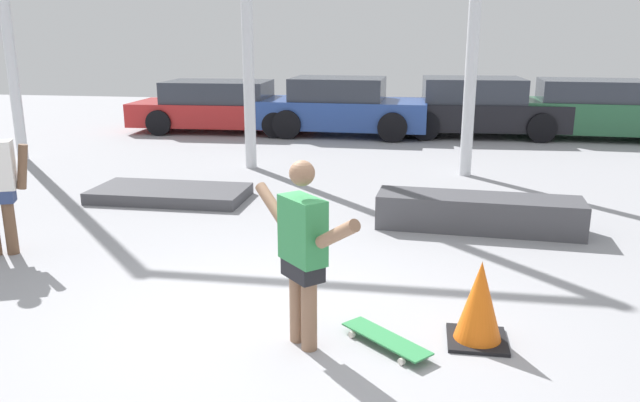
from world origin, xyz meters
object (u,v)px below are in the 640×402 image
grind_box (478,213)px  manual_pad (170,194)px  parked_car_black (476,108)px  traffic_cone (480,303)px  skateboard (386,339)px  parked_car_blue (343,107)px  parked_car_green (595,110)px  parked_car_red (224,107)px  skateboarder (303,247)px

grind_box → manual_pad: 4.42m
parked_car_black → traffic_cone: (-0.75, -10.60, -0.32)m
skateboard → grind_box: size_ratio=0.30×
parked_car_blue → parked_car_green: size_ratio=0.93×
skateboard → traffic_cone: size_ratio=1.10×
parked_car_red → parked_car_green: size_ratio=1.09×
manual_pad → skateboard: bearing=-49.3°
skateboarder → traffic_cone: bearing=58.3°
skateboard → manual_pad: manual_pad is taller
grind_box → parked_car_red: (-5.59, 7.23, 0.39)m
skateboard → skateboarder: bearing=-132.1°
parked_car_red → traffic_cone: 11.56m
parked_car_blue → grind_box: bearing=-68.8°
manual_pad → parked_car_black: 8.41m
skateboarder → parked_car_green: size_ratio=0.35×
grind_box → parked_car_black: parked_car_black is taller
skateboarder → skateboard: bearing=53.2°
manual_pad → parked_car_blue: bearing=74.9°
parked_car_red → parked_car_blue: 2.97m
parked_car_red → parked_car_blue: parked_car_blue is taller
skateboarder → parked_car_blue: bearing=142.5°
parked_car_red → parked_car_black: (6.11, 0.37, 0.06)m
skateboarder → parked_car_black: skateboarder is taller
parked_car_red → parked_car_green: bearing=0.6°
manual_pad → parked_car_black: parked_car_black is taller
parked_car_green → manual_pad: bearing=-135.2°
parked_car_black → parked_car_green: parked_car_black is taller
manual_pad → parked_car_blue: parked_car_blue is taller
parked_car_red → parked_car_blue: size_ratio=1.17×
parked_car_red → traffic_cone: (5.36, -10.23, -0.27)m
skateboarder → grind_box: 3.69m
skateboarder → parked_car_green: (4.78, 10.90, -0.16)m
parked_car_black → parked_car_red: bearing=-179.5°
manual_pad → parked_car_black: size_ratio=0.53×
grind_box → parked_car_blue: bearing=110.1°
skateboarder → parked_car_black: 11.08m
grind_box → parked_car_green: bearing=67.2°
grind_box → parked_car_green: size_ratio=0.59×
parked_car_blue → traffic_cone: 10.45m
parked_car_black → parked_car_green: 2.68m
manual_pad → parked_car_green: 10.21m
skateboarder → parked_car_red: bearing=157.7°
grind_box → traffic_cone: size_ratio=3.68×
skateboarder → parked_car_green: 11.90m
skateboarder → parked_car_red: skateboarder is taller
parked_car_red → parked_car_green: 8.80m
skateboarder → parked_car_red: 11.25m
skateboard → parked_car_blue: size_ratio=0.19×
grind_box → skateboard: bearing=-106.3°
skateboard → parked_car_green: size_ratio=0.18×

